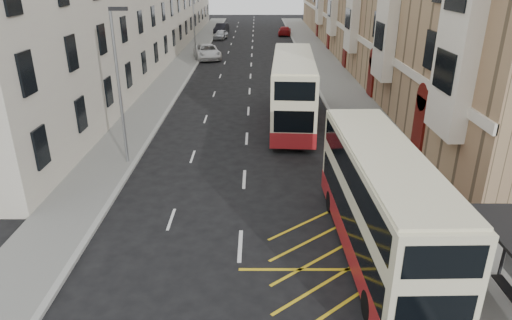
{
  "coord_description": "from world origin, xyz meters",
  "views": [
    {
      "loc": [
        0.64,
        -10.84,
        9.8
      ],
      "look_at": [
        0.6,
        6.77,
        2.41
      ],
      "focal_mm": 32.0,
      "sensor_mm": 36.0,
      "label": 1
    }
  ],
  "objects_px": {
    "white_van": "(207,52)",
    "street_lamp_far": "(194,19)",
    "street_lamp_near": "(119,79)",
    "pedestrian_far": "(474,268)",
    "double_decker_front": "(380,204)",
    "pedestrian_near": "(437,271)",
    "car_silver": "(220,35)",
    "car_dark": "(221,28)",
    "car_red": "(285,31)",
    "pedestrian_mid": "(470,244)",
    "double_decker_rear": "(293,90)"
  },
  "relations": [
    {
      "from": "street_lamp_near",
      "to": "car_dark",
      "type": "distance_m",
      "value": 54.71
    },
    {
      "from": "white_van",
      "to": "street_lamp_far",
      "type": "bearing_deg",
      "value": -141.02
    },
    {
      "from": "pedestrian_mid",
      "to": "double_decker_rear",
      "type": "bearing_deg",
      "value": 101.83
    },
    {
      "from": "pedestrian_mid",
      "to": "white_van",
      "type": "height_order",
      "value": "pedestrian_mid"
    },
    {
      "from": "pedestrian_near",
      "to": "car_silver",
      "type": "distance_m",
      "value": 59.65
    },
    {
      "from": "double_decker_rear",
      "to": "car_red",
      "type": "height_order",
      "value": "double_decker_rear"
    },
    {
      "from": "street_lamp_far",
      "to": "street_lamp_near",
      "type": "bearing_deg",
      "value": -90.0
    },
    {
      "from": "double_decker_front",
      "to": "pedestrian_near",
      "type": "xyz_separation_m",
      "value": [
        1.35,
        -2.34,
        -1.12
      ]
    },
    {
      "from": "street_lamp_near",
      "to": "car_dark",
      "type": "xyz_separation_m",
      "value": [
        1.15,
        54.56,
        -3.84
      ]
    },
    {
      "from": "street_lamp_far",
      "to": "white_van",
      "type": "height_order",
      "value": "street_lamp_far"
    },
    {
      "from": "car_silver",
      "to": "car_dark",
      "type": "bearing_deg",
      "value": 102.5
    },
    {
      "from": "white_van",
      "to": "car_dark",
      "type": "distance_m",
      "value": 23.09
    },
    {
      "from": "pedestrian_far",
      "to": "white_van",
      "type": "distance_m",
      "value": 44.17
    },
    {
      "from": "pedestrian_near",
      "to": "car_silver",
      "type": "height_order",
      "value": "pedestrian_near"
    },
    {
      "from": "street_lamp_far",
      "to": "double_decker_rear",
      "type": "xyz_separation_m",
      "value": [
        9.38,
        -23.0,
        -2.29
      ]
    },
    {
      "from": "street_lamp_far",
      "to": "pedestrian_mid",
      "type": "height_order",
      "value": "street_lamp_far"
    },
    {
      "from": "street_lamp_near",
      "to": "white_van",
      "type": "height_order",
      "value": "street_lamp_near"
    },
    {
      "from": "pedestrian_mid",
      "to": "car_red",
      "type": "xyz_separation_m",
      "value": [
        -3.02,
        61.67,
        -0.23
      ]
    },
    {
      "from": "double_decker_rear",
      "to": "car_silver",
      "type": "distance_m",
      "value": 41.46
    },
    {
      "from": "pedestrian_near",
      "to": "car_red",
      "type": "height_order",
      "value": "pedestrian_near"
    },
    {
      "from": "white_van",
      "to": "car_silver",
      "type": "bearing_deg",
      "value": 75.66
    },
    {
      "from": "street_lamp_near",
      "to": "car_dark",
      "type": "bearing_deg",
      "value": 88.79
    },
    {
      "from": "pedestrian_mid",
      "to": "car_dark",
      "type": "distance_m",
      "value": 65.23
    },
    {
      "from": "pedestrian_mid",
      "to": "car_silver",
      "type": "height_order",
      "value": "pedestrian_mid"
    },
    {
      "from": "white_van",
      "to": "car_dark",
      "type": "height_order",
      "value": "white_van"
    },
    {
      "from": "double_decker_rear",
      "to": "pedestrian_near",
      "type": "xyz_separation_m",
      "value": [
        3.32,
        -17.92,
        -1.35
      ]
    },
    {
      "from": "double_decker_rear",
      "to": "white_van",
      "type": "distance_m",
      "value": 25.87
    },
    {
      "from": "pedestrian_near",
      "to": "street_lamp_far",
      "type": "bearing_deg",
      "value": -72.43
    },
    {
      "from": "pedestrian_near",
      "to": "car_red",
      "type": "xyz_separation_m",
      "value": [
        -1.29,
        63.28,
        -0.3
      ]
    },
    {
      "from": "double_decker_front",
      "to": "pedestrian_mid",
      "type": "height_order",
      "value": "double_decker_front"
    },
    {
      "from": "car_red",
      "to": "double_decker_rear",
      "type": "bearing_deg",
      "value": 92.34
    },
    {
      "from": "double_decker_front",
      "to": "pedestrian_near",
      "type": "bearing_deg",
      "value": -61.27
    },
    {
      "from": "street_lamp_near",
      "to": "pedestrian_mid",
      "type": "relative_size",
      "value": 5.18
    },
    {
      "from": "street_lamp_near",
      "to": "pedestrian_far",
      "type": "height_order",
      "value": "street_lamp_near"
    },
    {
      "from": "car_dark",
      "to": "car_red",
      "type": "relative_size",
      "value": 1.01
    },
    {
      "from": "pedestrian_far",
      "to": "car_red",
      "type": "distance_m",
      "value": 63.24
    },
    {
      "from": "pedestrian_far",
      "to": "car_silver",
      "type": "xyz_separation_m",
      "value": [
        -12.38,
        58.49,
        -0.33
      ]
    },
    {
      "from": "double_decker_front",
      "to": "double_decker_rear",
      "type": "bearing_deg",
      "value": 95.91
    },
    {
      "from": "car_silver",
      "to": "car_red",
      "type": "relative_size",
      "value": 0.86
    },
    {
      "from": "street_lamp_far",
      "to": "pedestrian_far",
      "type": "xyz_separation_m",
      "value": [
        13.88,
        -40.82,
        -3.61
      ]
    },
    {
      "from": "street_lamp_near",
      "to": "car_silver",
      "type": "bearing_deg",
      "value": 88.2
    },
    {
      "from": "pedestrian_mid",
      "to": "car_silver",
      "type": "distance_m",
      "value": 58.42
    },
    {
      "from": "white_van",
      "to": "car_red",
      "type": "distance_m",
      "value": 23.28
    },
    {
      "from": "pedestrian_near",
      "to": "street_lamp_near",
      "type": "bearing_deg",
      "value": -40.35
    },
    {
      "from": "double_decker_rear",
      "to": "pedestrian_mid",
      "type": "height_order",
      "value": "double_decker_rear"
    },
    {
      "from": "street_lamp_near",
      "to": "street_lamp_far",
      "type": "height_order",
      "value": "same"
    },
    {
      "from": "car_silver",
      "to": "white_van",
      "type": "bearing_deg",
      "value": -81.64
    },
    {
      "from": "double_decker_rear",
      "to": "car_dark",
      "type": "distance_m",
      "value": 48.29
    },
    {
      "from": "car_silver",
      "to": "pedestrian_near",
      "type": "bearing_deg",
      "value": -69.58
    },
    {
      "from": "white_van",
      "to": "car_red",
      "type": "relative_size",
      "value": 1.24
    }
  ]
}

